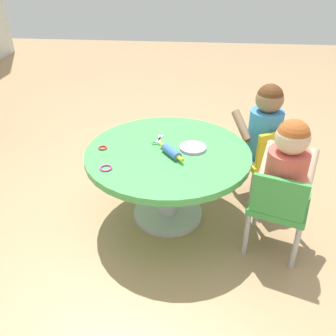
% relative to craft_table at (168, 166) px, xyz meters
% --- Properties ---
extents(ground_plane, '(10.00, 10.00, 0.00)m').
position_rel_craft_table_xyz_m(ground_plane, '(0.00, 0.00, -0.37)').
color(ground_plane, tan).
extents(craft_table, '(0.97, 0.97, 0.47)m').
position_rel_craft_table_xyz_m(craft_table, '(0.00, 0.00, 0.00)').
color(craft_table, silver).
rests_on(craft_table, ground).
extents(child_chair_left, '(0.38, 0.38, 0.54)m').
position_rel_craft_table_xyz_m(child_chair_left, '(-0.25, -0.61, -0.07)').
color(child_chair_left, '#B7B7BC').
rests_on(child_chair_left, ground).
extents(seated_child_left, '(0.41, 0.37, 0.51)m').
position_rel_craft_table_xyz_m(seated_child_left, '(-0.21, -0.63, 0.16)').
color(seated_child_left, '#3F4772').
rests_on(seated_child_left, ground).
extents(child_chair_right, '(0.40, 0.40, 0.54)m').
position_rel_craft_table_xyz_m(child_chair_right, '(0.27, -0.61, -0.07)').
color(child_chair_right, '#B7B7BC').
rests_on(child_chair_right, ground).
extents(seated_child_right, '(0.43, 0.40, 0.51)m').
position_rel_craft_table_xyz_m(seated_child_right, '(0.31, -0.59, 0.16)').
color(seated_child_right, '#3F4772').
rests_on(seated_child_right, ground).
extents(rolling_pin, '(0.20, 0.16, 0.05)m').
position_rel_craft_table_xyz_m(rolling_pin, '(-0.06, -0.02, 0.13)').
color(rolling_pin, '#3F72CC').
rests_on(rolling_pin, craft_table).
extents(craft_scissors, '(0.14, 0.08, 0.01)m').
position_rel_craft_table_xyz_m(craft_scissors, '(0.10, 0.07, 0.10)').
color(craft_scissors, silver).
rests_on(craft_scissors, craft_table).
extents(playdough_blob_0, '(0.16, 0.16, 0.02)m').
position_rel_craft_table_xyz_m(playdough_blob_0, '(0.03, -0.14, 0.11)').
color(playdough_blob_0, '#CC99E5').
rests_on(playdough_blob_0, craft_table).
extents(cookie_cutter_0, '(0.05, 0.05, 0.01)m').
position_rel_craft_table_xyz_m(cookie_cutter_0, '(-0.01, 0.38, 0.11)').
color(cookie_cutter_0, red).
rests_on(cookie_cutter_0, craft_table).
extents(cookie_cutter_1, '(0.07, 0.07, 0.01)m').
position_rel_craft_table_xyz_m(cookie_cutter_1, '(-0.23, 0.31, 0.11)').
color(cookie_cutter_1, '#D83FA5').
rests_on(cookie_cutter_1, craft_table).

